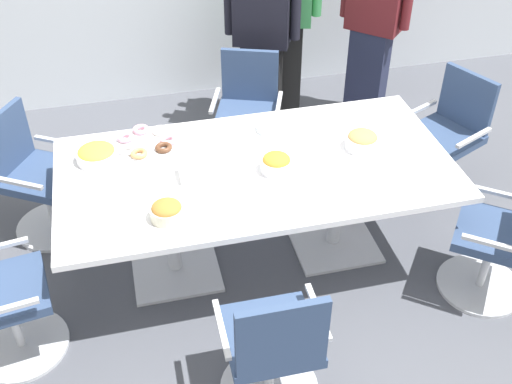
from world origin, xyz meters
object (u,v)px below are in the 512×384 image
Objects in this scene: person_standing_0 at (262,35)px; snack_bowl_cookies at (362,140)px; snack_bowl_chips_orange at (276,163)px; snack_bowl_pretzels at (167,211)px; office_chair_5 at (503,243)px; office_chair_1 at (248,118)px; office_chair_4 at (273,351)px; donut_platter at (146,142)px; snack_bowl_chips_yellow at (97,154)px; napkin_pile at (191,172)px; conference_table at (256,183)px; person_standing_2 at (374,21)px; office_chair_0 at (446,141)px; person_standing_1 at (284,12)px; office_chair_2 at (37,181)px; plate_stack at (273,128)px.

person_standing_0 is 8.02× the size of snack_bowl_cookies.
snack_bowl_pretzels is (-0.69, -0.28, -0.01)m from snack_bowl_chips_orange.
office_chair_1 is at bearing 71.23° from office_chair_5.
snack_bowl_pretzels is (-0.41, 0.74, 0.40)m from office_chair_4.
snack_bowl_cookies is at bearing -15.04° from donut_platter.
office_chair_1 reaches higher than snack_bowl_chips_yellow.
conference_table is at bearing 2.02° from napkin_pile.
person_standing_2 is 8.08× the size of snack_bowl_cookies.
person_standing_1 is at bearing 10.50° from office_chair_0.
snack_bowl_chips_orange is 0.60m from snack_bowl_cookies.
person_standing_0 is at bearing 60.45° from office_chair_5.
office_chair_2 reaches higher than snack_bowl_cookies.
office_chair_4 is 4.34× the size of snack_bowl_cookies.
office_chair_0 is 2.32m from office_chair_4.
snack_bowl_cookies is (1.63, -0.25, 0.01)m from snack_bowl_chips_yellow.
snack_bowl_chips_yellow reaches higher than donut_platter.
office_chair_1 is 1.69m from snack_bowl_pretzels.
person_standing_1 is at bearing 71.82° from plate_stack.
office_chair_0 is 2.53m from snack_bowl_chips_yellow.
office_chair_1 is 1.31m from napkin_pile.
plate_stack is at bearing 68.64° from office_chair_0.
person_standing_2 is at bearing 30.85° from donut_platter.
person_standing_1 is 1.45m from plate_stack.
donut_platter is (-0.73, 0.47, -0.04)m from snack_bowl_chips_orange.
office_chair_0 is 6.29× the size of napkin_pile.
person_standing_0 is (0.23, 0.47, 0.47)m from office_chair_1.
snack_bowl_chips_orange is at bearing 96.87° from person_standing_2.
plate_stack is at bearing 77.60° from snack_bowl_chips_orange.
snack_bowl_cookies is (0.04, -1.70, -0.16)m from person_standing_1.
snack_bowl_chips_orange is 0.75m from snack_bowl_pretzels.
napkin_pile is at bearing 61.35° from snack_bowl_pretzels.
office_chair_1 is at bearing 80.84° from office_chair_4.
snack_bowl_chips_orange is 0.74× the size of snack_bowl_chips_yellow.
snack_bowl_chips_yellow is (-2.32, -1.30, -0.08)m from person_standing_2.
office_chair_5 is at bearing -22.28° from snack_bowl_chips_yellow.
person_standing_0 is 2.17m from snack_bowl_pretzels.
office_chair_5 reaches higher than napkin_pile.
person_standing_0 is (0.60, 2.66, 0.47)m from office_chair_4.
office_chair_4 is 1.60m from donut_platter.
plate_stack is (-0.45, -1.37, -0.20)m from person_standing_1.
office_chair_5 is 4.81× the size of snack_bowl_chips_orange.
person_standing_1 reaches higher than office_chair_4.
snack_bowl_cookies is at bearing 124.63° from person_standing_0.
snack_bowl_chips_orange is at bearing 105.73° from office_chair_1.
conference_table is 0.72m from snack_bowl_cookies.
person_standing_2 is (0.74, -0.14, -0.09)m from person_standing_1.
person_standing_2 is (-0.17, 1.15, 0.47)m from office_chair_0.
office_chair_4 is 2.37× the size of donut_platter.
snack_bowl_chips_yellow is 1.16× the size of plate_stack.
plate_stack is (1.58, -0.28, 0.36)m from office_chair_2.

